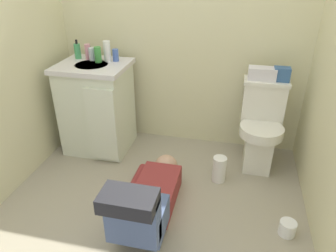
{
  "coord_description": "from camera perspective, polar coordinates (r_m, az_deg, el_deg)",
  "views": [
    {
      "loc": [
        0.51,
        -1.67,
        1.62
      ],
      "look_at": [
        0.02,
        0.46,
        0.45
      ],
      "focal_mm": 33.76,
      "sensor_mm": 36.0,
      "label": 1
    }
  ],
  "objects": [
    {
      "name": "ground_plane",
      "position": [
        2.4,
        -3.14,
        -15.09
      ],
      "size": [
        2.7,
        3.14,
        0.04
      ],
      "primitive_type": "cube",
      "color": "#9D947C"
    },
    {
      "name": "wall_back",
      "position": [
        2.86,
        2.6,
        19.67
      ],
      "size": [
        2.36,
        0.08,
        2.4
      ],
      "primitive_type": "cube",
      "color": "beige",
      "rests_on": "ground_plane"
    },
    {
      "name": "toilet",
      "position": [
        2.76,
        16.41,
        -0.12
      ],
      "size": [
        0.36,
        0.46,
        0.75
      ],
      "color": "silver",
      "rests_on": "ground_plane"
    },
    {
      "name": "vanity_cabinet",
      "position": [
        2.95,
        -12.62,
        3.41
      ],
      "size": [
        0.6,
        0.53,
        0.82
      ],
      "color": "silver",
      "rests_on": "ground_plane"
    },
    {
      "name": "faucet",
      "position": [
        2.93,
        -12.43,
        12.65
      ],
      "size": [
        0.02,
        0.02,
        0.1
      ],
      "primitive_type": "cylinder",
      "color": "silver",
      "rests_on": "vanity_cabinet"
    },
    {
      "name": "person_plumber",
      "position": [
        2.2,
        -3.62,
        -13.02
      ],
      "size": [
        0.39,
        1.06,
        0.52
      ],
      "color": "maroon",
      "rests_on": "ground_plane"
    },
    {
      "name": "tissue_box",
      "position": [
        2.67,
        16.64,
        9.08
      ],
      "size": [
        0.22,
        0.11,
        0.1
      ],
      "primitive_type": "cube",
      "color": "silver",
      "rests_on": "toilet"
    },
    {
      "name": "toiletry_bag",
      "position": [
        2.68,
        19.86,
        8.79
      ],
      "size": [
        0.12,
        0.09,
        0.11
      ],
      "primitive_type": "cube",
      "color": "#33598C",
      "rests_on": "toilet"
    },
    {
      "name": "soap_dispenser",
      "position": [
        2.99,
        -16.02,
        12.91
      ],
      "size": [
        0.06,
        0.06,
        0.17
      ],
      "color": "#44A05F",
      "rests_on": "vanity_cabinet"
    },
    {
      "name": "bottle_pink",
      "position": [
        2.94,
        -14.28,
        12.87
      ],
      "size": [
        0.05,
        0.05,
        0.13
      ],
      "primitive_type": "cylinder",
      "color": "pink",
      "rests_on": "vanity_cabinet"
    },
    {
      "name": "bottle_clear",
      "position": [
        2.9,
        -13.53,
        12.5
      ],
      "size": [
        0.06,
        0.06,
        0.11
      ],
      "primitive_type": "cylinder",
      "color": "silver",
      "rests_on": "vanity_cabinet"
    },
    {
      "name": "bottle_green",
      "position": [
        2.83,
        -12.55,
        12.47
      ],
      "size": [
        0.06,
        0.06,
        0.13
      ],
      "primitive_type": "cylinder",
      "color": "green",
      "rests_on": "vanity_cabinet"
    },
    {
      "name": "bottle_white",
      "position": [
        2.84,
        -10.94,
        13.12
      ],
      "size": [
        0.06,
        0.06,
        0.18
      ],
      "primitive_type": "cylinder",
      "color": "white",
      "rests_on": "vanity_cabinet"
    },
    {
      "name": "bottle_blue",
      "position": [
        2.84,
        -9.45,
        12.51
      ],
      "size": [
        0.05,
        0.05,
        0.1
      ],
      "primitive_type": "cylinder",
      "color": "#4665B6",
      "rests_on": "vanity_cabinet"
    },
    {
      "name": "paper_towel_roll",
      "position": [
        2.61,
        9.23,
        -7.69
      ],
      "size": [
        0.11,
        0.11,
        0.22
      ],
      "primitive_type": "cylinder",
      "color": "white",
      "rests_on": "ground_plane"
    },
    {
      "name": "toilet_paper_roll",
      "position": [
        2.32,
        20.75,
        -16.86
      ],
      "size": [
        0.11,
        0.11,
        0.1
      ],
      "primitive_type": "cylinder",
      "color": "white",
      "rests_on": "ground_plane"
    }
  ]
}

